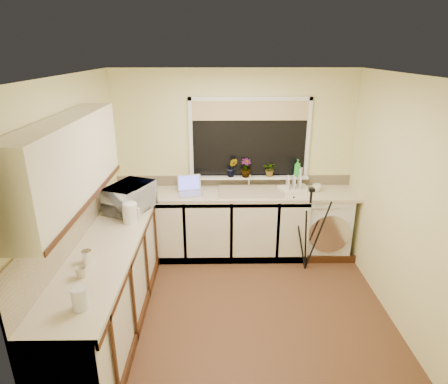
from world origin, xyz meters
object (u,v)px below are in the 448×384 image
plant_c (246,168)px  tripod (308,230)px  washing_machine (323,222)px  microwave (130,198)px  kettle (130,213)px  plant_d (270,169)px  laptop (190,189)px  plant_b (232,168)px  soap_bottle_green (297,168)px  cup_left (81,273)px  soap_bottle_clear (299,170)px  cup_back (317,188)px  glass_jug (80,298)px  steel_jar (87,257)px  dish_rack (295,190)px

plant_c → tripod: bearing=-39.6°
washing_machine → plant_c: plant_c is taller
microwave → kettle: bearing=-144.8°
tripod → plant_d: bearing=115.8°
laptop → plant_b: 0.63m
plant_d → soap_bottle_green: bearing=-1.0°
kettle → washing_machine: bearing=21.6°
tripod → plant_d: (-0.42, 0.64, 0.60)m
plant_c → cup_left: bearing=-124.7°
laptop → soap_bottle_green: soap_bottle_green is taller
microwave → washing_machine: bearing=-53.0°
plant_b → cup_left: (-1.31, -2.17, -0.23)m
plant_b → soap_bottle_clear: plant_b is taller
kettle → plant_b: 1.60m
tripod → cup_back: bearing=60.5°
tripod → soap_bottle_clear: soap_bottle_clear is taller
glass_jug → soap_bottle_clear: bearing=51.1°
steel_jar → soap_bottle_green: soap_bottle_green is taller
cup_left → laptop: bearing=68.8°
plant_c → dish_rack: bearing=-16.4°
steel_jar → kettle: bearing=76.2°
plant_b → plant_c: plant_b is taller
steel_jar → plant_b: plant_b is taller
laptop → tripod: bearing=-25.7°
tripod → microwave: 2.20m
soap_bottle_green → soap_bottle_clear: soap_bottle_green is taller
kettle → cup_back: size_ratio=1.80×
steel_jar → glass_jug: bearing=-76.3°
microwave → soap_bottle_green: bearing=-46.3°
glass_jug → washing_machine: bearing=44.8°
soap_bottle_green → soap_bottle_clear: (0.03, 0.01, -0.03)m
laptop → cup_left: (-0.76, -1.96, -0.01)m
microwave → soap_bottle_green: size_ratio=2.40×
kettle → plant_c: (1.32, 1.11, 0.17)m
glass_jug → steel_jar: 0.66m
glass_jug → cup_back: glass_jug is taller
cup_back → kettle: bearing=-157.2°
microwave → soap_bottle_clear: (2.12, 0.79, 0.08)m
soap_bottle_clear → cup_left: (-2.22, -2.19, -0.19)m
soap_bottle_clear → cup_left: size_ratio=1.80×
soap_bottle_green → soap_bottle_clear: bearing=13.6°
plant_b → cup_back: bearing=-8.5°
plant_d → soap_bottle_clear: plant_d is taller
kettle → dish_rack: kettle is taller
dish_rack → tripod: size_ratio=0.34×
plant_b → microwave: bearing=-147.4°
laptop → kettle: laptop is taller
plant_d → soap_bottle_green: (0.36, -0.01, 0.02)m
dish_rack → plant_b: size_ratio=1.46×
laptop → microwave: bearing=-149.7°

